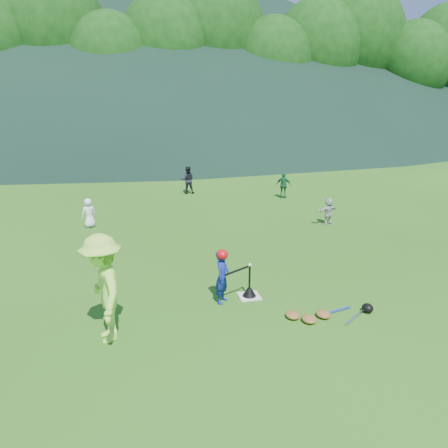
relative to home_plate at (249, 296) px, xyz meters
name	(u,v)px	position (x,y,z in m)	size (l,w,h in m)	color
ground	(249,297)	(0.00, 0.00, -0.01)	(120.00, 120.00, 0.00)	#285513
home_plate	(249,296)	(0.00, 0.00, 0.00)	(0.45, 0.45, 0.02)	silver
baseball	(250,265)	(0.00, 0.00, 0.73)	(0.08, 0.08, 0.08)	white
batter_child	(222,277)	(-0.62, -0.11, 0.56)	(0.42, 0.27, 1.15)	navy
adult_coach	(103,289)	(-2.95, -1.05, 0.97)	(1.27, 0.73, 1.97)	#AAF648
fielder_a	(89,213)	(-3.71, 5.99, 0.47)	(0.47, 0.31, 0.96)	white
fielder_b	(188,180)	(0.11, 10.16, 0.58)	(0.57, 0.45, 1.18)	black
fielder_c	(284,185)	(3.85, 8.42, 0.54)	(0.64, 0.27, 1.09)	#1D6235
fielder_d	(328,211)	(4.01, 4.59, 0.45)	(0.85, 0.27, 0.91)	#B9B9B9
batting_tee	(249,291)	(0.00, 0.00, 0.12)	(0.30, 0.30, 0.68)	black
batter_gear	(223,256)	(-0.60, -0.12, 1.03)	(0.71, 0.33, 0.51)	red
equipment_pile	(324,314)	(1.18, -1.19, 0.06)	(1.80, 0.72, 0.19)	olive
outfield_fence	(155,137)	(0.00, 28.00, 0.69)	(70.07, 0.08, 1.33)	gray
tree_line	(149,44)	(0.20, 33.83, 8.20)	(70.04, 11.40, 14.82)	#382314
distant_hills	(89,30)	(-7.63, 81.81, 14.97)	(155.00, 140.00, 32.00)	black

